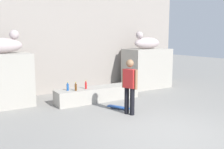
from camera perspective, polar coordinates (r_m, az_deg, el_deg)
name	(u,v)px	position (r m, az deg, el deg)	size (l,w,h in m)	color
ground_plane	(168,133)	(6.44, 12.64, -12.84)	(40.00, 40.00, 0.00)	gray
facade_wall	(72,32)	(11.06, -9.12, 9.51)	(10.76, 0.60, 5.05)	gray
pedestal_left	(0,80)	(9.13, -24.16, -1.24)	(2.00, 1.28, 1.78)	#A39E93
pedestal_right	(147,68)	(11.67, 7.92, 1.44)	(2.00, 1.28, 1.78)	#A39E93
statue_reclining_right	(147,43)	(11.56, 7.92, 7.21)	(1.68, 0.86, 0.78)	#B4A3A3
ledge_block	(98,94)	(9.19, -3.24, -4.45)	(3.16, 0.68, 0.51)	#A39E93
skater	(130,84)	(7.49, 4.04, -2.27)	(0.31, 0.51, 1.67)	black
skateboard	(119,107)	(8.19, 1.54, -7.46)	(0.55, 0.80, 0.08)	navy
bottle_brown	(76,87)	(8.60, -8.25, -2.87)	(0.08, 0.08, 0.29)	#593314
bottle_blue	(68,87)	(8.67, -10.05, -2.82)	(0.08, 0.08, 0.29)	#194C99
bottle_red	(86,85)	(8.86, -5.96, -2.48)	(0.07, 0.07, 0.30)	red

